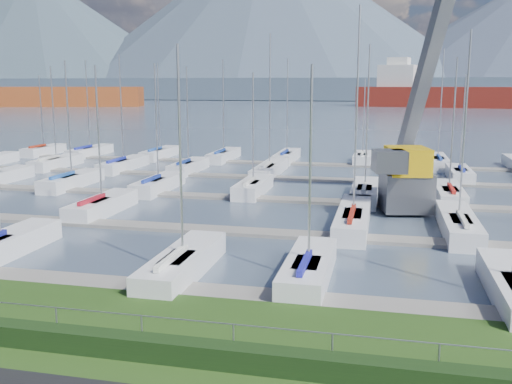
# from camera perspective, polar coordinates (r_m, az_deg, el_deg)

# --- Properties ---
(water) EXTENTS (800.00, 540.00, 0.20)m
(water) POSITION_cam_1_polar(r_m,az_deg,el_deg) (275.90, 11.54, 8.66)
(water) COLOR #475569
(hedge) EXTENTS (80.00, 0.70, 0.70)m
(hedge) POSITION_cam_1_polar(r_m,az_deg,el_deg) (18.36, -8.87, -15.31)
(hedge) COLOR black
(hedge) RESTS_ON grass
(fence) EXTENTS (80.00, 0.04, 0.04)m
(fence) POSITION_cam_1_polar(r_m,az_deg,el_deg) (18.34, -8.48, -12.40)
(fence) COLOR gray
(fence) RESTS_ON grass
(foothill) EXTENTS (900.00, 80.00, 12.00)m
(foothill) POSITION_cam_1_polar(r_m,az_deg,el_deg) (345.75, 11.87, 10.07)
(foothill) COLOR #475668
(foothill) RESTS_ON water
(mountains) EXTENTS (1190.00, 360.00, 115.00)m
(mountains) POSITION_cam_1_polar(r_m,az_deg,el_deg) (422.06, 13.31, 15.62)
(mountains) COLOR #3A4655
(mountains) RESTS_ON water
(docks) EXTENTS (90.00, 41.60, 0.25)m
(docks) POSITION_cam_1_polar(r_m,az_deg,el_deg) (43.02, 4.11, -0.84)
(docks) COLOR slate
(docks) RESTS_ON water
(crane) EXTENTS (6.68, 13.18, 22.35)m
(crane) POSITION_cam_1_polar(r_m,az_deg,el_deg) (40.86, 15.61, 6.04)
(crane) COLOR #5B5C62
(crane) RESTS_ON water
(cargo_ship_west) EXTENTS (81.35, 40.09, 21.50)m
(cargo_ship_west) POSITION_cam_1_polar(r_m,az_deg,el_deg) (250.65, -21.57, 8.90)
(cargo_ship_west) COLOR brown
(cargo_ship_west) RESTS_ON water
(cargo_ship_mid) EXTENTS (100.33, 38.03, 21.50)m
(cargo_ship_mid) POSITION_cam_1_polar(r_m,az_deg,el_deg) (236.36, 21.23, 8.81)
(cargo_ship_mid) COLOR maroon
(cargo_ship_mid) RESTS_ON water
(sailboat_fleet) EXTENTS (75.53, 49.13, 13.61)m
(sailboat_fleet) POSITION_cam_1_polar(r_m,az_deg,el_deg) (45.33, 2.80, 6.88)
(sailboat_fleet) COLOR white
(sailboat_fleet) RESTS_ON water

